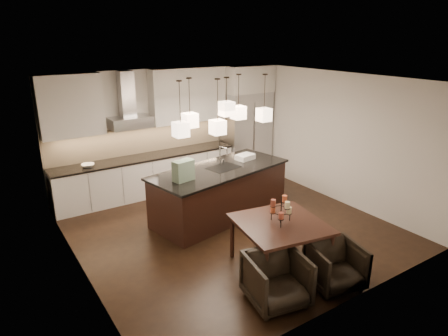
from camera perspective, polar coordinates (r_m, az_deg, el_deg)
floor at (r=7.77m, az=0.82°, el=-8.53°), size 5.50×5.50×0.02m
ceiling at (r=6.95m, az=0.93°, el=12.63°), size 5.50×5.50×0.02m
wall_back at (r=9.56m, az=-8.48°, el=5.54°), size 5.50×0.02×2.80m
wall_front at (r=5.33m, az=17.84°, el=-6.00°), size 5.50×0.02×2.80m
wall_left at (r=6.21m, az=-20.77°, el=-2.79°), size 0.02×5.50×2.80m
wall_right at (r=9.02m, az=15.59°, el=4.25°), size 0.02×5.50×2.80m
refrigerator at (r=10.36m, az=3.11°, el=4.89°), size 1.20×0.72×2.15m
fridge_panel at (r=10.12m, az=3.25°, el=12.61°), size 1.26×0.72×0.65m
lower_cabinets at (r=9.30m, az=-10.82°, el=-1.14°), size 4.21×0.62×0.88m
countertop at (r=9.16m, az=-10.99°, el=1.57°), size 4.21×0.66×0.04m
backsplash at (r=9.34m, az=-11.83°, el=3.98°), size 4.21×0.02×0.63m
upper_cab_left at (r=8.58m, az=-21.10°, el=8.28°), size 1.25×0.35×1.25m
upper_cab_right at (r=9.50m, az=-5.15°, el=10.34°), size 1.85×0.35×1.25m
hood_canopy at (r=8.90m, az=-13.23°, el=6.38°), size 0.90×0.52×0.24m
hood_chimney at (r=8.90m, az=-13.77°, el=10.27°), size 0.30×0.28×0.96m
fruit_bowl at (r=8.72m, az=-18.87°, el=0.36°), size 0.32×0.32×0.06m
island_body at (r=8.04m, az=-0.59°, el=-3.64°), size 2.93×1.61×0.98m
island_top at (r=7.86m, az=-0.60°, el=-0.19°), size 3.04×1.72×0.04m
faucet at (r=7.94m, az=-0.58°, el=1.76°), size 0.16×0.28×0.42m
tote_bag at (r=7.19m, az=-5.83°, el=-0.36°), size 0.41×0.27×0.38m
food_container at (r=8.40m, az=3.03°, el=1.59°), size 0.42×0.33×0.11m
dining_table at (r=6.46m, az=7.91°, el=-10.79°), size 1.48×1.48×0.77m
candelabra at (r=6.18m, az=8.17°, el=-5.85°), size 0.43×0.43×0.45m
candle_a at (r=6.27m, az=9.27°, el=-5.97°), size 0.09×0.09×0.10m
candle_b at (r=6.26m, az=7.00°, el=-5.90°), size 0.09×0.09×0.10m
candle_c at (r=6.07m, az=8.17°, el=-6.78°), size 0.09×0.09×0.10m
candle_d at (r=6.26m, az=8.66°, el=-4.34°), size 0.09×0.09×0.10m
candle_e at (r=6.09m, az=7.04°, el=-4.96°), size 0.09×0.09×0.10m
candle_f at (r=6.04m, az=9.04°, el=-5.24°), size 0.09×0.09×0.10m
armchair_left at (r=5.69m, az=7.53°, el=-15.55°), size 0.90×0.92×0.72m
armchair_right at (r=6.20m, az=15.62°, el=-13.25°), size 0.87×0.89×0.67m
pendant_a at (r=7.01m, az=-6.20°, el=5.50°), size 0.24×0.24×0.26m
pendant_b at (r=7.39m, az=-4.88°, el=6.81°), size 0.24×0.24×0.26m
pendant_c at (r=7.44m, az=0.35°, el=8.47°), size 0.24×0.24×0.26m
pendant_d at (r=8.03m, az=2.07°, el=7.92°), size 0.24×0.24×0.26m
pendant_e at (r=8.07m, az=5.72°, el=7.58°), size 0.24×0.24×0.26m
pendant_f at (r=7.24m, az=-0.91°, el=5.85°), size 0.24×0.24×0.26m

